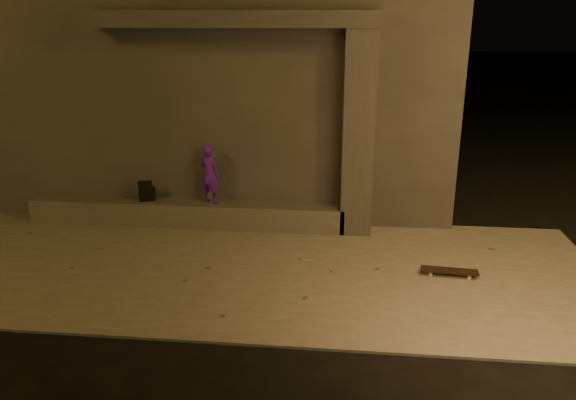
# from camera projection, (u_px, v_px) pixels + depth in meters

# --- Properties ---
(ground) EXTENTS (120.00, 120.00, 0.00)m
(ground) POSITION_uv_depth(u_px,v_px,m) (221.00, 336.00, 7.06)
(ground) COLOR black
(ground) RESTS_ON ground
(sidewalk) EXTENTS (11.00, 4.40, 0.04)m
(sidewalk) POSITION_uv_depth(u_px,v_px,m) (248.00, 267.00, 8.94)
(sidewalk) COLOR #66615A
(sidewalk) RESTS_ON ground
(building) EXTENTS (9.00, 5.10, 5.22)m
(building) POSITION_uv_depth(u_px,v_px,m) (236.00, 73.00, 12.48)
(building) COLOR #3D3A37
(building) RESTS_ON ground
(ledge) EXTENTS (6.00, 0.55, 0.45)m
(ledge) POSITION_uv_depth(u_px,v_px,m) (186.00, 213.00, 10.67)
(ledge) COLOR #504D49
(ledge) RESTS_ON sidewalk
(column) EXTENTS (0.55, 0.55, 3.60)m
(column) POSITION_uv_depth(u_px,v_px,m) (359.00, 135.00, 9.85)
(column) COLOR #3D3A37
(column) RESTS_ON sidewalk
(canopy) EXTENTS (5.00, 0.70, 0.28)m
(canopy) POSITION_uv_depth(u_px,v_px,m) (233.00, 19.00, 9.52)
(canopy) COLOR #3D3A37
(canopy) RESTS_ON column
(skateboarder) EXTENTS (0.47, 0.39, 1.11)m
(skateboarder) POSITION_uv_depth(u_px,v_px,m) (209.00, 174.00, 10.38)
(skateboarder) COLOR #5E1BB0
(skateboarder) RESTS_ON ledge
(backpack) EXTENTS (0.32, 0.25, 0.41)m
(backpack) POSITION_uv_depth(u_px,v_px,m) (147.00, 193.00, 10.63)
(backpack) COLOR black
(backpack) RESTS_ON ledge
(skateboard) EXTENTS (0.87, 0.29, 0.09)m
(skateboard) POSITION_uv_depth(u_px,v_px,m) (450.00, 271.00, 8.58)
(skateboard) COLOR black
(skateboard) RESTS_ON sidewalk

